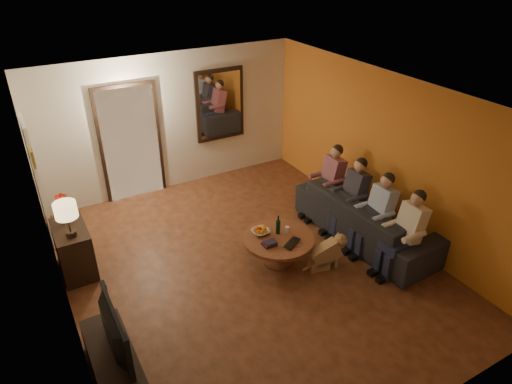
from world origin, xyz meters
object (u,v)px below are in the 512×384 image
table_lamp (68,220)px  person_a (406,235)px  sofa (367,217)px  bowl (261,232)px  dresser (74,250)px  person_d (329,184)px  laptop (295,244)px  person_c (352,199)px  dog (326,252)px  tv (107,332)px  person_b (377,216)px  coffee_table (278,250)px  wine_bottle (278,224)px  tv_stand (114,365)px

table_lamp → person_a: size_ratio=0.45×
sofa → bowl: bearing=76.3°
bowl → dresser: bearing=156.8°
person_d → laptop: (-1.41, -1.05, -0.14)m
person_c → bowl: size_ratio=4.63×
table_lamp → sofa: (4.30, -1.21, -0.64)m
sofa → dog: 1.11m
tv → person_b: size_ratio=0.84×
table_lamp → dog: bearing=-25.3°
sofa → laptop: 1.52m
tv → bowl: bearing=-66.0°
bowl → table_lamp: bearing=161.1°
dresser → person_c: 4.35m
laptop → person_c: bearing=-11.9°
dog → coffee_table: (-0.54, 0.45, -0.06)m
dog → wine_bottle: bearing=143.8°
dresser → table_lamp: 0.68m
person_a → bowl: (-1.69, 1.25, -0.12)m
person_a → wine_bottle: person_a is taller
sofa → laptop: size_ratio=7.75×
table_lamp → person_d: table_lamp is taller
table_lamp → dog: size_ratio=0.96×
tv_stand → bowl: (2.51, 1.12, 0.27)m
laptop → bowl: bearing=89.8°
dresser → person_d: size_ratio=0.70×
person_a → dresser: bearing=150.9°
coffee_table → tv_stand: bearing=-161.5°
tv_stand → person_d: 4.53m
sofa → person_d: person_d is taller
tv → laptop: size_ratio=3.05×
wine_bottle → person_a: bearing=-37.9°
table_lamp → tv: 2.00m
person_c → coffee_table: size_ratio=1.13×
tv_stand → bowl: 2.76m
dresser → coffee_table: (2.69, -1.30, -0.15)m
sofa → person_a: (-0.10, -0.90, 0.23)m
dresser → person_a: size_ratio=0.70×
sofa → coffee_table: bearing=82.7°
wine_bottle → dog: bearing=-48.2°
tv_stand → person_a: (4.20, -0.13, 0.39)m
person_c → bowl: person_c is taller
bowl → person_d: bearing=17.9°
person_b → table_lamp: bearing=160.2°
tv → person_a: bearing=-91.8°
coffee_table → bowl: bowl is taller
wine_bottle → tv_stand: bearing=-159.9°
tv → person_a: size_ratio=0.84×
dog → laptop: 0.51m
laptop → table_lamp: bearing=124.6°
person_d → dog: bearing=-128.3°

